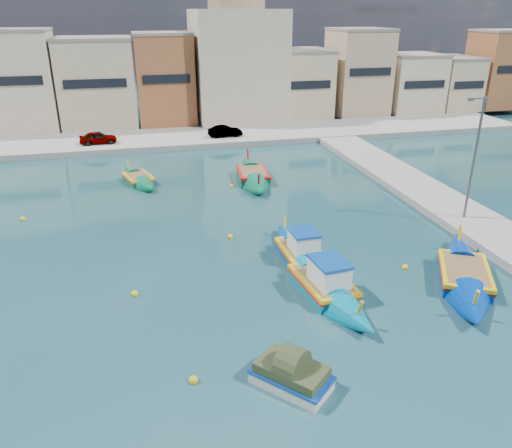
{
  "coord_description": "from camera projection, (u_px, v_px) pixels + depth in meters",
  "views": [
    {
      "loc": [
        -2.09,
        -19.14,
        12.55
      ],
      "look_at": [
        4.0,
        6.0,
        1.4
      ],
      "focal_mm": 35.0,
      "sensor_mm": 36.0,
      "label": 1
    }
  ],
  "objects": [
    {
      "name": "luzzu_green",
      "position": [
        139.0,
        180.0,
        39.2
      ],
      "size": [
        3.63,
        7.1,
        2.17
      ],
      "color": "#0A714B",
      "rests_on": "ground"
    },
    {
      "name": "north_quay",
      "position": [
        158.0,
        140.0,
        50.94
      ],
      "size": [
        80.0,
        8.0,
        0.6
      ],
      "primitive_type": "cube",
      "color": "gray",
      "rests_on": "ground"
    },
    {
      "name": "luzzu_turquoise_cabin",
      "position": [
        323.0,
        285.0,
        23.98
      ],
      "size": [
        3.05,
        9.44,
        2.98
      ],
      "color": "#007D9D",
      "rests_on": "ground"
    },
    {
      "name": "luzzu_blue_cabin",
      "position": [
        301.0,
        253.0,
        27.16
      ],
      "size": [
        2.06,
        7.88,
        2.78
      ],
      "color": "#0051A0",
      "rests_on": "ground"
    },
    {
      "name": "luzzu_blue_south",
      "position": [
        464.0,
        277.0,
        24.85
      ],
      "size": [
        6.61,
        9.57,
        2.8
      ],
      "color": "#0037AC",
      "rests_on": "ground"
    },
    {
      "name": "parked_cars",
      "position": [
        41.0,
        141.0,
        46.88
      ],
      "size": [
        33.23,
        2.09,
        1.25
      ],
      "color": "#4C1919",
      "rests_on": "north_quay"
    },
    {
      "name": "luzzu_cyan_mid",
      "position": [
        253.0,
        177.0,
        39.74
      ],
      "size": [
        3.25,
        9.76,
        2.83
      ],
      "color": "#0A704F",
      "rests_on": "ground"
    },
    {
      "name": "ground",
      "position": [
        201.0,
        312.0,
        22.5
      ],
      "size": [
        160.0,
        160.0,
        0.0
      ],
      "primitive_type": "plane",
      "color": "#153D41",
      "rests_on": "ground"
    },
    {
      "name": "quay_street_lamp",
      "position": [
        473.0,
        158.0,
        29.91
      ],
      "size": [
        1.18,
        0.16,
        8.0
      ],
      "color": "#595B60",
      "rests_on": "ground"
    },
    {
      "name": "north_townhouses",
      "position": [
        210.0,
        81.0,
        57.1
      ],
      "size": [
        83.2,
        7.87,
        10.19
      ],
      "color": "#C8B08A",
      "rests_on": "ground"
    },
    {
      "name": "church_block",
      "position": [
        237.0,
        49.0,
        57.03
      ],
      "size": [
        10.0,
        10.0,
        19.1
      ],
      "color": "beige",
      "rests_on": "ground"
    },
    {
      "name": "tender_near",
      "position": [
        291.0,
        376.0,
        17.93
      ],
      "size": [
        3.05,
        3.15,
        1.4
      ],
      "color": "beige",
      "rests_on": "ground"
    },
    {
      "name": "mooring_buoys",
      "position": [
        241.0,
        250.0,
        28.13
      ],
      "size": [
        26.55,
        21.38,
        0.36
      ],
      "color": "yellow",
      "rests_on": "ground"
    }
  ]
}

